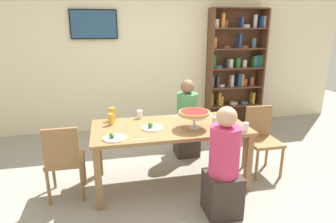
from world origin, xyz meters
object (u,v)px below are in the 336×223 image
at_px(chair_head_west, 64,158).
at_px(chair_head_east, 261,136).
at_px(bookshelf, 235,66).
at_px(salad_plate_far_diner, 114,138).
at_px(water_glass_clear_spare, 246,127).
at_px(television, 94,24).
at_px(salad_plate_spare, 197,117).
at_px(water_glass_clear_far, 215,121).
at_px(diner_near_right, 223,170).
at_px(dining_table, 170,133).
at_px(cutlery_fork_far, 174,117).
at_px(water_glass_clear_near, 140,114).
at_px(cutlery_knife_near, 141,140).
at_px(cutlery_fork_near, 225,130).
at_px(diner_far_right, 187,124).
at_px(salad_plate_near_diner, 151,127).
at_px(beer_glass_amber_short, 111,119).
at_px(deep_dish_pizza_stand, 195,114).
at_px(beer_glass_amber_tall, 112,114).

distance_m(chair_head_west, chair_head_east, 2.45).
distance_m(bookshelf, chair_head_east, 2.14).
xyz_separation_m(salad_plate_far_diner, water_glass_clear_spare, (1.45, -0.08, 0.04)).
bearing_deg(water_glass_clear_spare, television, 123.60).
distance_m(salad_plate_spare, water_glass_clear_far, 0.32).
bearing_deg(diner_near_right, water_glass_clear_far, -13.15).
height_order(dining_table, chair_head_west, chair_head_west).
distance_m(chair_head_west, cutlery_fork_far, 1.43).
xyz_separation_m(bookshelf, water_glass_clear_near, (-2.07, -1.63, -0.35)).
bearing_deg(cutlery_knife_near, diner_near_right, -21.58).
xyz_separation_m(diner_near_right, water_glass_clear_far, (0.15, 0.66, 0.30)).
distance_m(chair_head_east, salad_plate_spare, 0.90).
height_order(chair_head_east, cutlery_fork_near, chair_head_east).
relative_size(diner_near_right, diner_far_right, 1.00).
xyz_separation_m(chair_head_east, water_glass_clear_near, (-1.55, 0.33, 0.31)).
xyz_separation_m(diner_near_right, water_glass_clear_near, (-0.69, 1.10, 0.30)).
distance_m(diner_far_right, salad_plate_near_diner, 1.06).
xyz_separation_m(beer_glass_amber_short, water_glass_clear_near, (0.37, 0.18, -0.02)).
bearing_deg(water_glass_clear_far, chair_head_west, -179.37).
height_order(television, beer_glass_amber_short, television).
relative_size(bookshelf, water_glass_clear_far, 23.57).
bearing_deg(dining_table, cutlery_fork_far, 68.29).
bearing_deg(diner_far_right, water_glass_clear_spare, 18.07).
bearing_deg(beer_glass_amber_short, water_glass_clear_spare, -20.51).
height_order(salad_plate_spare, water_glass_clear_near, water_glass_clear_near).
bearing_deg(salad_plate_far_diner, water_glass_clear_near, 61.49).
distance_m(chair_head_east, water_glass_clear_near, 1.62).
bearing_deg(diner_near_right, bookshelf, -26.73).
xyz_separation_m(salad_plate_far_diner, cutlery_fork_near, (1.24, 0.01, -0.01)).
height_order(deep_dish_pizza_stand, cutlery_fork_near, deep_dish_pizza_stand).
bearing_deg(bookshelf, chair_head_east, -104.76).
height_order(deep_dish_pizza_stand, water_glass_clear_far, deep_dish_pizza_stand).
relative_size(diner_far_right, cutlery_knife_near, 6.39).
height_order(salad_plate_spare, water_glass_clear_far, water_glass_clear_far).
distance_m(chair_head_east, cutlery_fork_near, 0.77).
relative_size(television, deep_dish_pizza_stand, 2.03).
bearing_deg(salad_plate_far_diner, water_glass_clear_spare, -3.28).
relative_size(deep_dish_pizza_stand, salad_plate_near_diner, 1.58).
relative_size(chair_head_east, cutlery_knife_near, 4.83).
distance_m(chair_head_west, salad_plate_spare, 1.66).
height_order(diner_near_right, chair_head_west, diner_near_right).
height_order(cutlery_fork_near, cutlery_fork_far, same).
relative_size(salad_plate_near_diner, water_glass_clear_far, 2.61).
relative_size(dining_table, chair_head_west, 2.09).
xyz_separation_m(bookshelf, chair_head_east, (-0.52, -1.97, -0.66)).
bearing_deg(beer_glass_amber_tall, water_glass_clear_near, 1.06).
bearing_deg(water_glass_clear_spare, chair_head_west, 172.27).
bearing_deg(chair_head_west, diner_far_right, 26.89).
relative_size(deep_dish_pizza_stand, beer_glass_amber_short, 2.74).
distance_m(salad_plate_near_diner, salad_plate_far_diner, 0.49).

